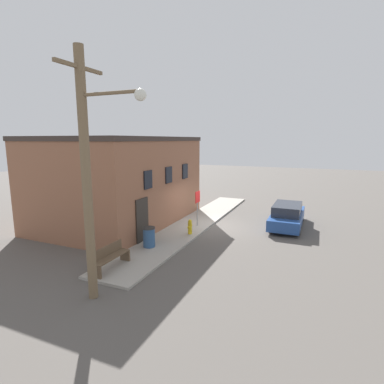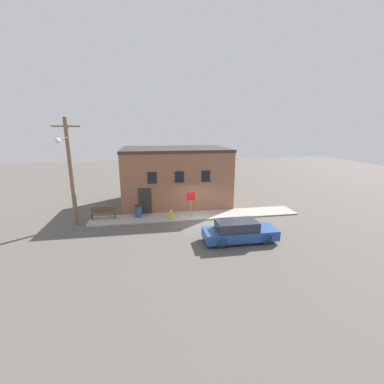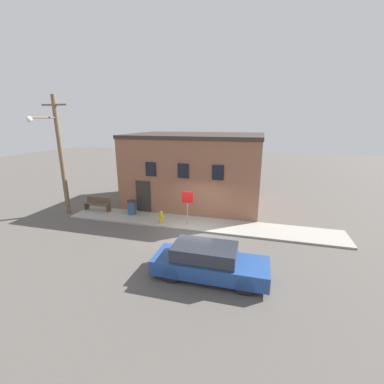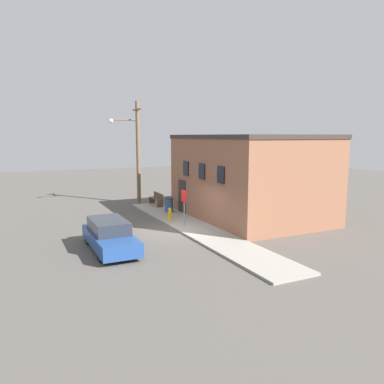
% 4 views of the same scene
% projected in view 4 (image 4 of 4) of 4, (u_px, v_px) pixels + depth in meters
% --- Properties ---
extents(ground_plane, '(80.00, 80.00, 0.00)m').
position_uv_depth(ground_plane, '(177.00, 231.00, 19.98)').
color(ground_plane, '#56514C').
extents(sidewalk, '(16.38, 2.15, 0.10)m').
position_uv_depth(sidewalk, '(195.00, 228.00, 20.44)').
color(sidewalk, '#9E998E').
rests_on(sidewalk, ground).
extents(brick_building, '(9.40, 6.60, 5.12)m').
position_uv_depth(brick_building, '(249.00, 177.00, 23.00)').
color(brick_building, '#8E5B42').
rests_on(brick_building, ground).
extents(fire_hydrant, '(0.45, 0.21, 0.77)m').
position_uv_depth(fire_hydrant, '(170.00, 214.00, 21.95)').
color(fire_hydrant, gold).
rests_on(fire_hydrant, sidewalk).
extents(stop_sign, '(0.65, 0.06, 2.00)m').
position_uv_depth(stop_sign, '(184.00, 201.00, 20.51)').
color(stop_sign, gray).
rests_on(stop_sign, sidewalk).
extents(bench, '(1.80, 0.44, 0.88)m').
position_uv_depth(bench, '(157.00, 199.00, 26.94)').
color(bench, brown).
rests_on(bench, sidewalk).
extents(trash_bin, '(0.57, 0.57, 0.92)m').
position_uv_depth(trash_bin, '(169.00, 205.00, 24.55)').
color(trash_bin, '#2D517F').
rests_on(trash_bin, sidewalk).
extents(utility_pole, '(1.80, 2.27, 7.55)m').
position_uv_depth(utility_pole, '(136.00, 150.00, 27.63)').
color(utility_pole, brown).
rests_on(utility_pole, ground).
extents(parked_car, '(4.50, 1.65, 1.35)m').
position_uv_depth(parked_car, '(110.00, 235.00, 16.65)').
color(parked_car, black).
rests_on(parked_car, ground).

